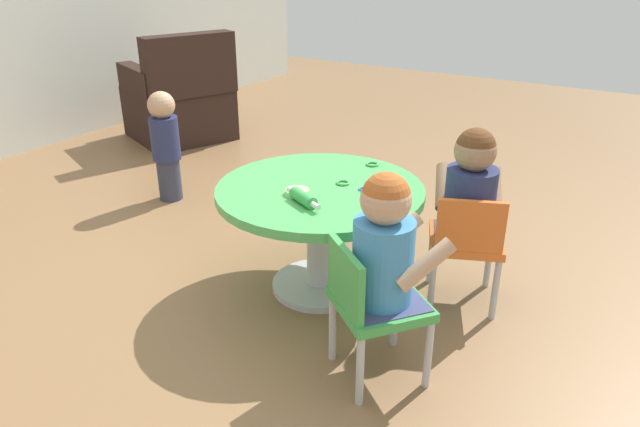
# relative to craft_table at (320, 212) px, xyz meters

# --- Properties ---
(ground_plane) EXTENTS (10.00, 10.00, 0.00)m
(ground_plane) POSITION_rel_craft_table_xyz_m (0.00, 0.00, -0.38)
(ground_plane) COLOR olive
(craft_table) EXTENTS (0.90, 0.90, 0.50)m
(craft_table) POSITION_rel_craft_table_xyz_m (0.00, 0.00, 0.00)
(craft_table) COLOR silver
(craft_table) RESTS_ON ground
(child_chair_left) EXTENTS (0.42, 0.42, 0.54)m
(child_chair_left) POSITION_rel_craft_table_xyz_m (-0.42, -0.47, -0.08)
(child_chair_left) COLOR #B7B7BC
(child_chair_left) RESTS_ON ground
(seated_child_left) EXTENTS (0.44, 0.43, 0.51)m
(seated_child_left) POSITION_rel_craft_table_xyz_m (-0.39, -0.50, 0.15)
(seated_child_left) COLOR #3F4772
(seated_child_left) RESTS_ON ground
(child_chair_right) EXTENTS (0.39, 0.39, 0.54)m
(child_chair_right) POSITION_rel_craft_table_xyz_m (0.21, -0.59, -0.08)
(child_chair_right) COLOR #B7B7BC
(child_chair_right) RESTS_ON ground
(seated_child_right) EXTENTS (0.42, 0.38, 0.51)m
(seated_child_right) POSITION_rel_craft_table_xyz_m (0.25, -0.58, 0.15)
(seated_child_right) COLOR #3F4772
(seated_child_right) RESTS_ON ground
(armchair_dark) EXTENTS (0.92, 0.93, 0.85)m
(armchair_dark) POSITION_rel_craft_table_xyz_m (1.37, 2.15, -0.07)
(armchair_dark) COLOR black
(armchair_dark) RESTS_ON ground
(toddler_standing) EXTENTS (0.17, 0.17, 0.67)m
(toddler_standing) POSITION_rel_craft_table_xyz_m (0.40, 1.34, -0.02)
(toddler_standing) COLOR #33384C
(toddler_standing) RESTS_ON ground
(rolling_pin) EXTENTS (0.12, 0.22, 0.05)m
(rolling_pin) POSITION_rel_craft_table_xyz_m (-0.19, -0.04, 0.14)
(rolling_pin) COLOR green
(rolling_pin) RESTS_ON craft_table
(craft_scissors) EXTENTS (0.13, 0.13, 0.01)m
(craft_scissors) POSITION_rel_craft_table_xyz_m (0.07, -0.20, 0.12)
(craft_scissors) COLOR silver
(craft_scissors) RESTS_ON craft_table
(playdough_blob_0) EXTENTS (0.10, 0.10, 0.02)m
(playdough_blob_0) POSITION_rel_craft_table_xyz_m (-0.12, 0.04, 0.13)
(playdough_blob_0) COLOR #B2E58C
(playdough_blob_0) RESTS_ON craft_table
(cookie_cutter_0) EXTENTS (0.06, 0.06, 0.01)m
(cookie_cutter_0) POSITION_rel_craft_table_xyz_m (0.36, -0.07, 0.12)
(cookie_cutter_0) COLOR #4CB259
(cookie_cutter_0) RESTS_ON craft_table
(cookie_cutter_1) EXTENTS (0.06, 0.06, 0.01)m
(cookie_cutter_1) POSITION_rel_craft_table_xyz_m (0.08, -0.07, 0.12)
(cookie_cutter_1) COLOR #4CB259
(cookie_cutter_1) RESTS_ON craft_table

